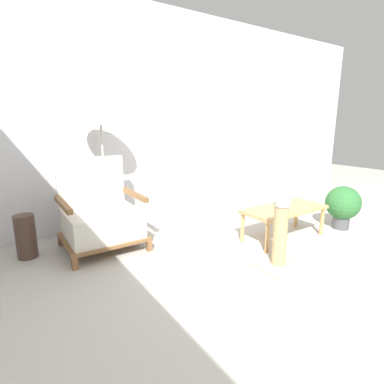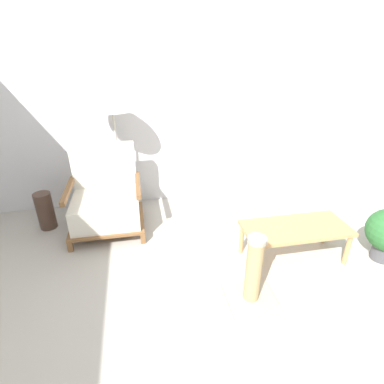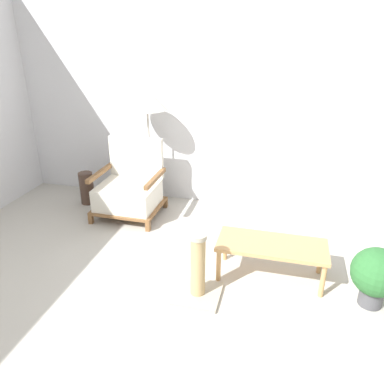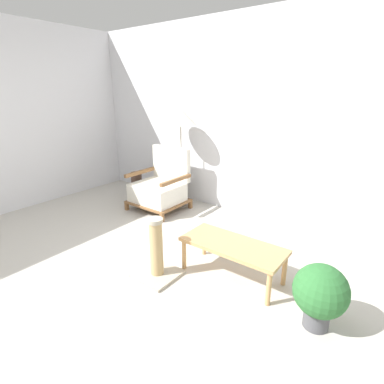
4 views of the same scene
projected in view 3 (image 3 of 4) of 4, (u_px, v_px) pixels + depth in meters
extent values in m
plane|color=#B7B2A8|center=(164.00, 337.00, 2.84)|extent=(14.00, 14.00, 0.00)
cube|color=silver|center=(227.00, 101.00, 4.52)|extent=(8.00, 0.06, 2.70)
cube|color=brown|center=(91.00, 219.00, 4.48)|extent=(0.05, 0.05, 0.11)
cube|color=brown|center=(148.00, 226.00, 4.31)|extent=(0.05, 0.05, 0.11)
cube|color=brown|center=(114.00, 197.00, 5.06)|extent=(0.05, 0.05, 0.11)
cube|color=brown|center=(166.00, 203.00, 4.89)|extent=(0.05, 0.05, 0.11)
cube|color=brown|center=(129.00, 206.00, 4.66)|extent=(0.78, 0.70, 0.03)
cube|color=silver|center=(128.00, 195.00, 4.58)|extent=(0.70, 0.60, 0.27)
cube|color=silver|center=(136.00, 157.00, 4.71)|extent=(0.70, 0.08, 0.51)
cube|color=brown|center=(100.00, 173.00, 4.58)|extent=(0.05, 0.64, 0.05)
cube|color=brown|center=(155.00, 178.00, 4.41)|extent=(0.05, 0.64, 0.05)
cylinder|color=#B7B2A8|center=(152.00, 203.00, 4.98)|extent=(0.30, 0.30, 0.03)
cylinder|color=#B7B2A8|center=(150.00, 158.00, 4.73)|extent=(0.03, 0.03, 1.24)
cone|color=silver|center=(147.00, 99.00, 4.43)|extent=(0.49, 0.49, 0.24)
cube|color=tan|center=(272.00, 245.00, 3.41)|extent=(0.99, 0.44, 0.04)
cylinder|color=tan|center=(219.00, 265.00, 3.43)|extent=(0.04, 0.04, 0.32)
cylinder|color=tan|center=(323.00, 281.00, 3.22)|extent=(0.04, 0.04, 0.32)
cylinder|color=tan|center=(225.00, 245.00, 3.74)|extent=(0.04, 0.04, 0.32)
cylinder|color=tan|center=(321.00, 258.00, 3.53)|extent=(0.04, 0.04, 0.32)
cylinder|color=#473328|center=(87.00, 188.00, 4.95)|extent=(0.18, 0.18, 0.43)
cylinder|color=#4C4C51|center=(371.00, 297.00, 3.16)|extent=(0.19, 0.19, 0.15)
sphere|color=#2D6B33|center=(377.00, 272.00, 3.06)|extent=(0.41, 0.41, 0.41)
cube|color=#B2A893|center=(198.00, 294.00, 3.29)|extent=(0.40, 0.40, 0.03)
cylinder|color=tan|center=(198.00, 266.00, 3.17)|extent=(0.13, 0.13, 0.54)
cylinder|color=#B2A893|center=(198.00, 237.00, 3.05)|extent=(0.15, 0.15, 0.04)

